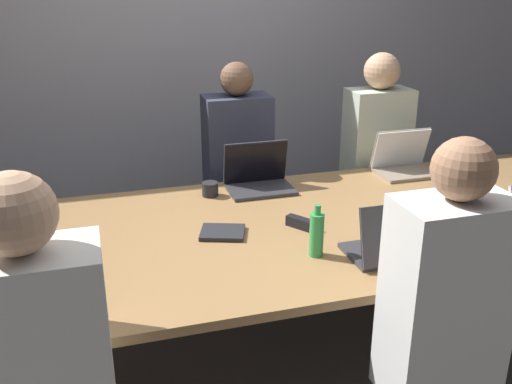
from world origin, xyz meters
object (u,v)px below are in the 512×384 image
at_px(laptop_near_midright, 389,243).
at_px(cup_near_midright, 443,240).
at_px(person_far_right, 375,164).
at_px(person_near_midright, 441,336).
at_px(cup_far_center, 210,189).
at_px(stapler, 301,223).
at_px(bottle_near_midright, 317,234).
at_px(person_far_center, 238,178).
at_px(laptop_far_right, 404,161).
at_px(laptop_far_center, 258,176).
at_px(laptop_near_left, 48,299).

bearing_deg(laptop_near_midright, cup_near_midright, -175.11).
bearing_deg(person_far_right, person_near_midright, -110.64).
height_order(cup_far_center, stapler, cup_far_center).
relative_size(laptop_near_midright, cup_near_midright, 3.38).
height_order(person_near_midright, cup_far_center, person_near_midright).
height_order(cup_near_midright, person_far_right, person_far_right).
relative_size(person_near_midright, stapler, 9.37).
distance_m(bottle_near_midright, person_far_center, 1.25).
bearing_deg(laptop_far_right, bottle_near_midright, -136.55).
relative_size(person_far_right, person_far_center, 1.02).
bearing_deg(person_near_midright, stapler, -77.27).
height_order(person_far_right, laptop_far_center, person_far_right).
bearing_deg(person_far_center, cup_near_midright, -67.02).
height_order(cup_near_midright, cup_far_center, cup_near_midright).
relative_size(bottle_near_midright, laptop_far_center, 0.63).
bearing_deg(bottle_near_midright, laptop_far_center, 90.10).
bearing_deg(cup_near_midright, laptop_near_left, -177.05).
relative_size(laptop_near_midright, person_near_midright, 0.22).
height_order(cup_near_midright, laptop_far_right, laptop_far_right).
height_order(laptop_far_right, person_far_right, person_far_right).
bearing_deg(cup_near_midright, laptop_far_right, 69.21).
bearing_deg(bottle_near_midright, person_far_right, 52.76).
distance_m(laptop_near_midright, bottle_near_midright, 0.30).
xyz_separation_m(bottle_near_midright, person_far_right, (0.90, 1.19, -0.15)).
height_order(laptop_near_midright, laptop_near_left, laptop_near_left).
bearing_deg(stapler, laptop_near_left, 168.44).
xyz_separation_m(laptop_near_midright, laptop_near_left, (-1.34, -0.06, 0.00)).
distance_m(bottle_near_midright, laptop_near_left, 1.08).
distance_m(laptop_far_center, person_far_center, 0.41).
xyz_separation_m(laptop_near_midright, person_far_right, (0.63, 1.31, -0.12)).
xyz_separation_m(laptop_near_midright, stapler, (-0.24, 0.40, -0.05)).
relative_size(laptop_far_right, person_far_right, 0.25).
bearing_deg(person_far_right, cup_far_center, -162.65).
bearing_deg(laptop_near_midright, laptop_far_center, -74.20).
relative_size(laptop_far_center, stapler, 2.44).
xyz_separation_m(laptop_far_right, person_far_right, (-0.02, 0.32, -0.12)).
xyz_separation_m(person_far_right, person_far_center, (-0.92, 0.05, -0.02)).
bearing_deg(person_far_right, person_far_center, 176.67).
distance_m(laptop_far_right, stapler, 1.06).
distance_m(bottle_near_midright, person_far_right, 1.50).
relative_size(laptop_far_right, stapler, 2.40).
relative_size(laptop_near_midright, laptop_near_left, 0.86).
relative_size(person_far_center, cup_far_center, 15.79).
relative_size(bottle_near_midright, stapler, 1.55).
bearing_deg(cup_far_center, person_near_midright, -69.79).
bearing_deg(cup_near_midright, person_far_right, 74.72).
bearing_deg(laptop_near_left, cup_near_midright, -177.05).
relative_size(laptop_far_right, laptop_far_center, 0.98).
height_order(laptop_far_right, stapler, laptop_far_right).
bearing_deg(laptop_near_left, person_far_center, -126.41).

